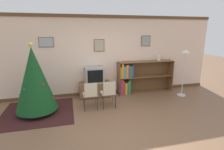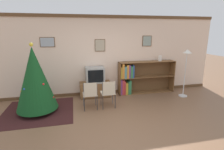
{
  "view_description": "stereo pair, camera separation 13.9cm",
  "coord_description": "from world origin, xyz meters",
  "views": [
    {
      "loc": [
        -1.02,
        -3.54,
        2.19
      ],
      "look_at": [
        0.18,
        1.27,
        0.94
      ],
      "focal_mm": 28.0,
      "sensor_mm": 36.0,
      "label": 1
    },
    {
      "loc": [
        -0.89,
        -3.57,
        2.19
      ],
      "look_at": [
        0.18,
        1.27,
        0.94
      ],
      "focal_mm": 28.0,
      "sensor_mm": 36.0,
      "label": 2
    }
  ],
  "objects": [
    {
      "name": "area_rug",
      "position": [
        -1.93,
        1.25,
        0.0
      ],
      "size": [
        1.89,
        1.78,
        0.01
      ],
      "color": "#381919",
      "rests_on": "ground_plane"
    },
    {
      "name": "ground_plane",
      "position": [
        0.0,
        0.0,
        0.0
      ],
      "size": [
        24.0,
        24.0,
        0.0
      ],
      "primitive_type": "plane",
      "color": "brown"
    },
    {
      "name": "bookshelf",
      "position": [
        1.22,
        2.11,
        0.57
      ],
      "size": [
        2.05,
        0.36,
        1.15
      ],
      "color": "brown",
      "rests_on": "ground_plane"
    },
    {
      "name": "folding_chair_left",
      "position": [
        -0.49,
        1.08,
        0.47
      ],
      "size": [
        0.4,
        0.4,
        0.82
      ],
      "color": "beige",
      "rests_on": "ground_plane"
    },
    {
      "name": "tv_console",
      "position": [
        -0.23,
        2.05,
        0.26
      ],
      "size": [
        1.03,
        0.45,
        0.51
      ],
      "color": "brown",
      "rests_on": "ground_plane"
    },
    {
      "name": "television",
      "position": [
        -0.23,
        2.05,
        0.77
      ],
      "size": [
        0.61,
        0.44,
        0.52
      ],
      "color": "#9E9E99",
      "rests_on": "tv_console"
    },
    {
      "name": "standing_lamp",
      "position": [
        2.73,
        1.45,
        1.24
      ],
      "size": [
        0.28,
        0.28,
        1.61
      ],
      "color": "silver",
      "rests_on": "ground_plane"
    },
    {
      "name": "wall_back",
      "position": [
        -0.0,
        2.34,
        1.35
      ],
      "size": [
        8.38,
        0.11,
        2.7
      ],
      "color": "beige",
      "rests_on": "ground_plane"
    },
    {
      "name": "folding_chair_right",
      "position": [
        0.03,
        1.08,
        0.47
      ],
      "size": [
        0.4,
        0.4,
        0.82
      ],
      "color": "beige",
      "rests_on": "ground_plane"
    },
    {
      "name": "vase",
      "position": [
        2.12,
        2.09,
        1.24
      ],
      "size": [
        0.12,
        0.12,
        0.19
      ],
      "color": "silver",
      "rests_on": "bookshelf"
    },
    {
      "name": "christmas_tree",
      "position": [
        -1.93,
        1.25,
        0.95
      ],
      "size": [
        1.08,
        1.08,
        1.9
      ],
      "color": "maroon",
      "rests_on": "area_rug"
    }
  ]
}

